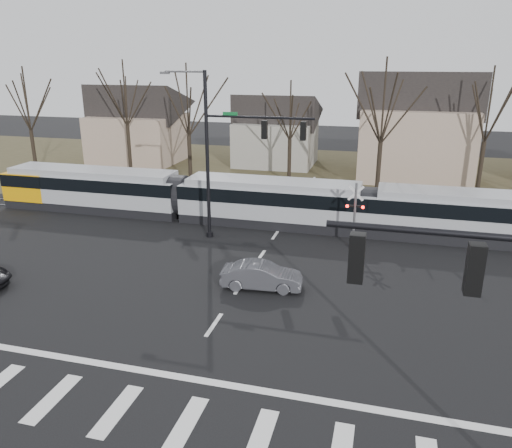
# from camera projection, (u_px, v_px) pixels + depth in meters

# --- Properties ---
(ground) EXTENTS (140.00, 140.00, 0.00)m
(ground) POSITION_uv_depth(u_px,v_px,m) (197.00, 350.00, 19.48)
(ground) COLOR black
(grass_verge) EXTENTS (140.00, 28.00, 0.01)m
(grass_verge) POSITION_uv_depth(u_px,v_px,m) (316.00, 175.00, 48.83)
(grass_verge) COLOR #38331E
(grass_verge) RESTS_ON ground
(crosswalk) EXTENTS (27.00, 2.60, 0.01)m
(crosswalk) POSITION_uv_depth(u_px,v_px,m) (151.00, 417.00, 15.81)
(crosswalk) COLOR silver
(crosswalk) RESTS_ON ground
(stop_line) EXTENTS (28.00, 0.35, 0.01)m
(stop_line) POSITION_uv_depth(u_px,v_px,m) (178.00, 377.00, 17.83)
(stop_line) COLOR silver
(stop_line) RESTS_ON ground
(lane_dashes) EXTENTS (0.18, 30.00, 0.01)m
(lane_dashes) POSITION_uv_depth(u_px,v_px,m) (282.00, 225.00, 34.15)
(lane_dashes) COLOR silver
(lane_dashes) RESTS_ON ground
(rail_pair) EXTENTS (90.00, 1.52, 0.06)m
(rail_pair) POSITION_uv_depth(u_px,v_px,m) (282.00, 225.00, 33.96)
(rail_pair) COLOR #59595E
(rail_pair) RESTS_ON ground
(tram) EXTENTS (40.66, 3.02, 3.08)m
(tram) POSITION_uv_depth(u_px,v_px,m) (270.00, 200.00, 33.84)
(tram) COLOR gray
(tram) RESTS_ON ground
(sedan) EXTENTS (2.20, 4.26, 1.31)m
(sedan) POSITION_uv_depth(u_px,v_px,m) (262.00, 276.00, 24.54)
(sedan) COLOR #434349
(sedan) RESTS_ON ground
(signal_pole_far) EXTENTS (9.28, 0.44, 10.20)m
(signal_pole_far) POSITION_uv_depth(u_px,v_px,m) (232.00, 149.00, 29.74)
(signal_pole_far) COLOR black
(signal_pole_far) RESTS_ON ground
(rail_crossing_signal) EXTENTS (1.08, 0.36, 4.00)m
(rail_crossing_signal) POSITION_uv_depth(u_px,v_px,m) (354.00, 218.00, 29.40)
(rail_crossing_signal) COLOR #59595B
(rail_crossing_signal) RESTS_ON ground
(tree_row) EXTENTS (59.20, 7.20, 10.00)m
(tree_row) POSITION_uv_depth(u_px,v_px,m) (332.00, 133.00, 41.26)
(tree_row) COLOR black
(tree_row) RESTS_ON ground
(house_a) EXTENTS (9.72, 8.64, 8.60)m
(house_a) POSITION_uv_depth(u_px,v_px,m) (137.00, 120.00, 54.14)
(house_a) COLOR gray
(house_a) RESTS_ON ground
(house_b) EXTENTS (8.64, 7.56, 7.65)m
(house_b) POSITION_uv_depth(u_px,v_px,m) (276.00, 127.00, 52.47)
(house_b) COLOR gray
(house_b) RESTS_ON ground
(house_c) EXTENTS (10.80, 8.64, 10.10)m
(house_c) POSITION_uv_depth(u_px,v_px,m) (417.00, 122.00, 45.90)
(house_c) COLOR gray
(house_c) RESTS_ON ground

